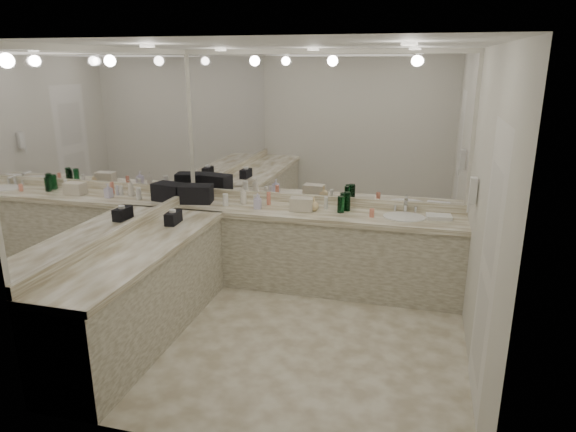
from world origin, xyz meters
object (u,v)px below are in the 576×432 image
(cream_cosmetic_case, at_px, (302,204))
(soap_bottle_a, at_px, (243,195))
(black_toiletry_bag, at_px, (196,194))
(soap_bottle_c, at_px, (314,204))
(sink, at_px, (404,218))
(wall_phone, at_px, (473,190))
(hand_towel, at_px, (439,217))
(soap_bottle_b, at_px, (258,201))

(cream_cosmetic_case, bearing_deg, soap_bottle_a, 167.77)
(black_toiletry_bag, height_order, soap_bottle_c, black_toiletry_bag)
(sink, bearing_deg, cream_cosmetic_case, -178.18)
(wall_phone, height_order, soap_bottle_c, wall_phone)
(wall_phone, bearing_deg, sink, 140.43)
(hand_towel, height_order, soap_bottle_b, soap_bottle_b)
(black_toiletry_bag, relative_size, soap_bottle_b, 2.13)
(wall_phone, distance_m, black_toiletry_bag, 3.03)
(sink, relative_size, wall_phone, 1.83)
(soap_bottle_b, bearing_deg, sink, 2.76)
(soap_bottle_c, bearing_deg, soap_bottle_b, -172.12)
(black_toiletry_bag, distance_m, soap_bottle_c, 1.39)
(sink, relative_size, soap_bottle_b, 2.53)
(sink, distance_m, soap_bottle_c, 0.98)
(soap_bottle_b, bearing_deg, soap_bottle_a, 147.02)
(hand_towel, bearing_deg, soap_bottle_b, -176.57)
(sink, bearing_deg, soap_bottle_a, 177.95)
(soap_bottle_a, relative_size, soap_bottle_b, 1.18)
(soap_bottle_b, bearing_deg, wall_phone, -10.88)
(black_toiletry_bag, relative_size, soap_bottle_a, 1.81)
(cream_cosmetic_case, xyz_separation_m, soap_bottle_c, (0.12, 0.04, 0.00))
(cream_cosmetic_case, bearing_deg, black_toiletry_bag, 174.58)
(wall_phone, relative_size, hand_towel, 0.94)
(cream_cosmetic_case, xyz_separation_m, soap_bottle_a, (-0.71, 0.10, 0.03))
(soap_bottle_b, bearing_deg, hand_towel, 3.43)
(sink, xyz_separation_m, black_toiletry_bag, (-2.37, -0.01, 0.11))
(cream_cosmetic_case, bearing_deg, wall_phone, -19.46)
(sink, relative_size, soap_bottle_a, 2.15)
(hand_towel, relative_size, soap_bottle_b, 1.46)
(hand_towel, height_order, soap_bottle_c, soap_bottle_c)
(sink, xyz_separation_m, soap_bottle_a, (-1.81, 0.07, 0.11))
(cream_cosmetic_case, bearing_deg, sink, -2.41)
(black_toiletry_bag, xyz_separation_m, soap_bottle_a, (0.55, 0.07, -0.00))
(cream_cosmetic_case, distance_m, soap_bottle_a, 0.72)
(soap_bottle_b, bearing_deg, black_toiletry_bag, 174.94)
(black_toiletry_bag, distance_m, soap_bottle_b, 0.78)
(wall_phone, bearing_deg, cream_cosmetic_case, 164.77)
(sink, distance_m, wall_phone, 0.91)
(soap_bottle_a, bearing_deg, soap_bottle_b, -32.98)
(wall_phone, bearing_deg, soap_bottle_c, 162.21)
(sink, distance_m, black_toiletry_bag, 2.37)
(sink, height_order, cream_cosmetic_case, cream_cosmetic_case)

